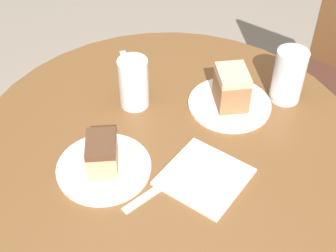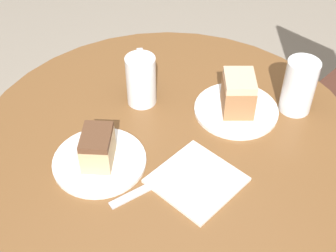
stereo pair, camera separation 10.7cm
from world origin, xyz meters
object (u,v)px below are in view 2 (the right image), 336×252
object	(u,v)px
glass_lemonade	(141,83)
cake_slice_far	(238,93)
glass_water	(298,89)
cake_slice_near	(98,147)
plate_far	(236,110)
plate_near	(100,161)

from	to	relation	value
glass_lemonade	cake_slice_far	bearing A→B (deg)	46.26
glass_water	cake_slice_far	bearing A→B (deg)	-119.28
cake_slice_near	glass_lemonade	bearing A→B (deg)	124.13
plate_far	glass_water	xyz separation A→B (m)	(0.07, 0.13, 0.06)
plate_far	glass_water	bearing A→B (deg)	60.72
cake_slice_near	cake_slice_far	distance (m)	0.37
cake_slice_far	glass_lemonade	bearing A→B (deg)	-133.74
plate_near	glass_lemonade	bearing A→B (deg)	124.13
plate_far	cake_slice_near	size ratio (longest dim) A/B	1.91
plate_near	plate_far	world-z (taller)	same
plate_near	cake_slice_near	size ratio (longest dim) A/B	1.91
cake_slice_far	glass_water	distance (m)	0.15
plate_far	cake_slice_near	world-z (taller)	cake_slice_near
cake_slice_near	cake_slice_far	xyz separation A→B (m)	(0.04, 0.37, 0.01)
plate_far	glass_lemonade	bearing A→B (deg)	-133.74
glass_lemonade	glass_water	distance (m)	0.39
plate_near	cake_slice_near	distance (m)	0.04
cake_slice_near	cake_slice_far	world-z (taller)	cake_slice_far
plate_near	glass_lemonade	distance (m)	0.24
plate_near	glass_water	distance (m)	0.52
plate_far	glass_lemonade	xyz separation A→B (m)	(-0.17, -0.18, 0.05)
glass_lemonade	glass_water	xyz separation A→B (m)	(0.24, 0.31, 0.00)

